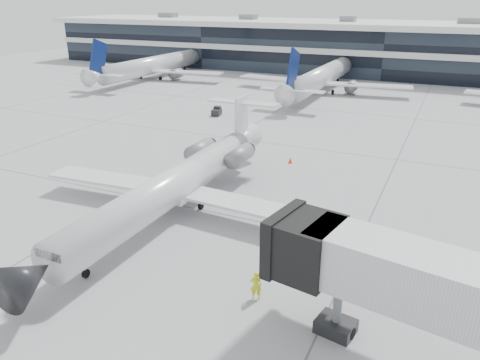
% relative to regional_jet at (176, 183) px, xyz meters
% --- Properties ---
extents(ground, '(220.00, 220.00, 0.00)m').
position_rel_regional_jet_xyz_m(ground, '(4.65, 1.04, -2.46)').
color(ground, '#9C9C9F').
rests_on(ground, ground).
extents(terminal, '(170.00, 22.00, 10.00)m').
position_rel_regional_jet_xyz_m(terminal, '(4.65, 83.04, 2.54)').
color(terminal, black).
rests_on(terminal, ground).
extents(bg_jet_left, '(32.00, 40.00, 9.60)m').
position_rel_regional_jet_xyz_m(bg_jet_left, '(-40.35, 56.04, -2.46)').
color(bg_jet_left, silver).
rests_on(bg_jet_left, ground).
extents(bg_jet_center, '(32.00, 40.00, 9.60)m').
position_rel_regional_jet_xyz_m(bg_jet_center, '(-3.35, 56.04, -2.46)').
color(bg_jet_center, silver).
rests_on(bg_jet_center, ground).
extents(regional_jet, '(25.03, 31.09, 7.20)m').
position_rel_regional_jet_xyz_m(regional_jet, '(0.00, 0.00, 0.00)').
color(regional_jet, silver).
rests_on(regional_jet, ground).
extents(ramp_worker, '(0.77, 0.64, 1.80)m').
position_rel_regional_jet_xyz_m(ramp_worker, '(10.51, -8.30, -1.56)').
color(ramp_worker, '#C9DB17').
rests_on(ramp_worker, ground).
extents(traffic_cone, '(0.57, 0.57, 0.64)m').
position_rel_regional_jet_xyz_m(traffic_cone, '(4.49, 15.24, -2.16)').
color(traffic_cone, '#F4370C').
rests_on(traffic_cone, ground).
extents(far_tug, '(1.57, 2.19, 1.27)m').
position_rel_regional_jet_xyz_m(far_tug, '(-12.51, 31.09, -1.89)').
color(far_tug, black).
rests_on(far_tug, ground).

